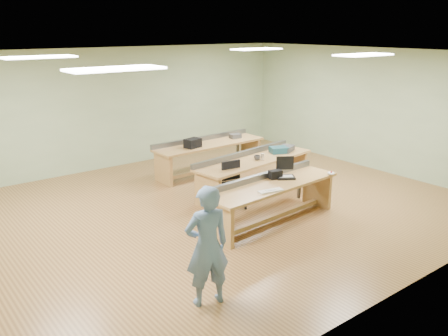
{
  "coord_description": "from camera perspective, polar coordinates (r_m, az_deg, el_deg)",
  "views": [
    {
      "loc": [
        -5.09,
        -7.07,
        3.47
      ],
      "look_at": [
        -0.09,
        -0.6,
        1.03
      ],
      "focal_mm": 38.0,
      "sensor_mm": 36.0,
      "label": 1
    }
  ],
  "objects": [
    {
      "name": "mug",
      "position": [
        10.09,
        4.01,
        1.25
      ],
      "size": [
        0.17,
        0.17,
        0.11
      ],
      "primitive_type": "imported",
      "rotation": [
        0.0,
        0.0,
        -0.35
      ],
      "color": "#333335",
      "rests_on": "workbench_mid"
    },
    {
      "name": "workbench_mid",
      "position": [
        10.25,
        3.57,
        0.09
      ],
      "size": [
        3.07,
        1.18,
        0.86
      ],
      "rotation": [
        0.0,
        0.0,
        0.13
      ],
      "color": "#B5804C",
      "rests_on": "floor"
    },
    {
      "name": "laptop_screen",
      "position": [
        9.0,
        7.34,
        0.62
      ],
      "size": [
        0.28,
        0.2,
        0.26
      ],
      "primitive_type": "cube",
      "rotation": [
        0.0,
        0.0,
        -0.59
      ],
      "color": "black",
      "rests_on": "laptop_base"
    },
    {
      "name": "parts_bin_teal",
      "position": [
        10.72,
        6.59,
        2.18
      ],
      "size": [
        0.46,
        0.41,
        0.13
      ],
      "primitive_type": "cube",
      "rotation": [
        0.0,
        0.0,
        -0.38
      ],
      "color": "#163D48",
      "rests_on": "workbench_mid"
    },
    {
      "name": "laptop_base",
      "position": [
        8.95,
        7.44,
        -1.1
      ],
      "size": [
        0.42,
        0.41,
        0.04
      ],
      "primitive_type": "cube",
      "rotation": [
        0.0,
        0.0,
        -0.59
      ],
      "color": "black",
      "rests_on": "workbench_front"
    },
    {
      "name": "workbench_back",
      "position": [
        11.62,
        -1.82,
        2.1
      ],
      "size": [
        2.91,
        0.85,
        0.86
      ],
      "rotation": [
        0.0,
        0.0,
        0.03
      ],
      "color": "#B5804C",
      "rests_on": "floor"
    },
    {
      "name": "fluor_panels",
      "position": [
        8.73,
        -1.99,
        13.32
      ],
      "size": [
        6.2,
        3.5,
        0.03
      ],
      "color": "white",
      "rests_on": "ceiling"
    },
    {
      "name": "task_chair",
      "position": [
        9.46,
        1.33,
        -2.74
      ],
      "size": [
        0.55,
        0.55,
        0.91
      ],
      "rotation": [
        0.0,
        0.0,
        -0.11
      ],
      "color": "black",
      "rests_on": "floor"
    },
    {
      "name": "trackball_mouse",
      "position": [
        9.3,
        12.74,
        -0.62
      ],
      "size": [
        0.15,
        0.17,
        0.06
      ],
      "primitive_type": "ellipsoid",
      "rotation": [
        0.0,
        0.0,
        -0.25
      ],
      "color": "white",
      "rests_on": "workbench_front"
    },
    {
      "name": "workbench_front",
      "position": [
        8.69,
        5.75,
        -3.07
      ],
      "size": [
        2.86,
        0.95,
        0.86
      ],
      "rotation": [
        0.0,
        0.0,
        0.07
      ],
      "color": "#B5804C",
      "rests_on": "floor"
    },
    {
      "name": "parts_bin_grey",
      "position": [
        10.89,
        7.47,
        2.33
      ],
      "size": [
        0.51,
        0.43,
        0.12
      ],
      "primitive_type": "cube",
      "rotation": [
        0.0,
        0.0,
        0.43
      ],
      "color": "#333335",
      "rests_on": "workbench_mid"
    },
    {
      "name": "floor",
      "position": [
        9.38,
        -1.81,
        -5.1
      ],
      "size": [
        10.0,
        10.0,
        0.0
      ],
      "primitive_type": "plane",
      "color": "olive",
      "rests_on": "ground"
    },
    {
      "name": "ceiling",
      "position": [
        8.73,
        -1.99,
        13.52
      ],
      "size": [
        10.0,
        10.0,
        0.0
      ],
      "primitive_type": "plane",
      "color": "silver",
      "rests_on": "wall_back"
    },
    {
      "name": "person",
      "position": [
        6.07,
        -2.05,
        -9.38
      ],
      "size": [
        0.66,
        0.51,
        1.62
      ],
      "primitive_type": "imported",
      "rotation": [
        0.0,
        0.0,
        2.91
      ],
      "color": "slate",
      "rests_on": "floor"
    },
    {
      "name": "tray_back",
      "position": [
        12.08,
        1.36,
        3.87
      ],
      "size": [
        0.29,
        0.23,
        0.11
      ],
      "primitive_type": "cube",
      "rotation": [
        0.0,
        0.0,
        -0.1
      ],
      "color": "#333335",
      "rests_on": "workbench_back"
    },
    {
      "name": "keyboard",
      "position": [
        8.2,
        5.64,
        -2.75
      ],
      "size": [
        0.46,
        0.23,
        0.03
      ],
      "primitive_type": "cube",
      "rotation": [
        0.0,
        0.0,
        -0.19
      ],
      "color": "beige",
      "rests_on": "workbench_front"
    },
    {
      "name": "storage_box_back",
      "position": [
        11.14,
        -3.78,
        3.01
      ],
      "size": [
        0.41,
        0.33,
        0.21
      ],
      "primitive_type": "cube",
      "rotation": [
        0.0,
        0.0,
        0.21
      ],
      "color": "black",
      "rests_on": "workbench_back"
    },
    {
      "name": "camera_bag",
      "position": [
        8.88,
        6.19,
        -0.78
      ],
      "size": [
        0.27,
        0.2,
        0.16
      ],
      "primitive_type": "cube",
      "rotation": [
        0.0,
        0.0,
        -0.25
      ],
      "color": "black",
      "rests_on": "workbench_front"
    },
    {
      "name": "drinks_can",
      "position": [
        10.12,
        4.66,
        1.36
      ],
      "size": [
        0.08,
        0.08,
        0.13
      ],
      "primitive_type": "cylinder",
      "rotation": [
        0.0,
        0.0,
        0.13
      ],
      "color": "silver",
      "rests_on": "workbench_mid"
    },
    {
      "name": "wall_back",
      "position": [
        12.34,
        -12.93,
        7.02
      ],
      "size": [
        10.0,
        0.04,
        3.0
      ],
      "primitive_type": "cube",
      "color": "#9BB286",
      "rests_on": "floor"
    },
    {
      "name": "wall_front",
      "position": [
        6.27,
        20.12,
        -2.78
      ],
      "size": [
        10.0,
        0.04,
        3.0
      ],
      "primitive_type": "cube",
      "color": "#9BB286",
      "rests_on": "floor"
    },
    {
      "name": "wall_right",
      "position": [
        12.48,
        17.18,
        6.8
      ],
      "size": [
        0.04,
        8.0,
        3.0
      ],
      "primitive_type": "cube",
      "color": "#9BB286",
      "rests_on": "floor"
    }
  ]
}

